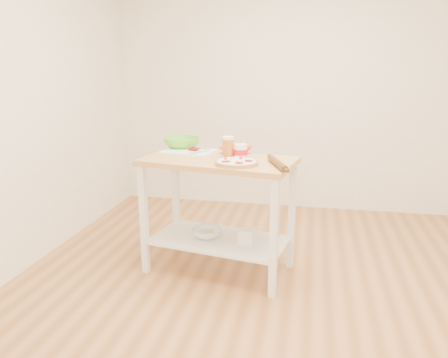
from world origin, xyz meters
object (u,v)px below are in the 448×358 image
spatula (197,152)px  orange_bowl (236,150)px  rolling_pin (277,163)px  shelf_glass_bowl (207,233)px  cutting_board (189,151)px  green_bowl (182,143)px  pizza (237,162)px  shelf_bin (247,236)px  yogurt_tub (241,152)px  beer_pint (228,148)px  knife (194,147)px  prep_island (219,191)px

spatula → orange_bowl: (0.29, 0.09, 0.01)m
rolling_pin → shelf_glass_bowl: bearing=161.9°
cutting_board → green_bowl: (-0.10, 0.14, 0.04)m
pizza → green_bowl: green_bowl is taller
pizza → shelf_bin: size_ratio=2.69×
shelf_glass_bowl → spatula: bearing=131.4°
cutting_board → shelf_glass_bowl: size_ratio=1.88×
orange_bowl → green_bowl: green_bowl is taller
cutting_board → shelf_bin: bearing=-16.3°
green_bowl → shelf_bin: 0.97m
yogurt_tub → rolling_pin: 0.33m
spatula → green_bowl: (-0.19, 0.23, 0.03)m
orange_bowl → beer_pint: size_ratio=1.38×
knife → orange_bowl: (0.37, -0.10, 0.01)m
orange_bowl → shelf_bin: 0.68m
knife → prep_island: bearing=-24.6°
rolling_pin → spatula: bearing=155.9°
spatula → knife: 0.21m
yogurt_tub → shelf_glass_bowl: (-0.27, 0.01, -0.66)m
beer_pint → shelf_glass_bowl: bearing=178.3°
knife → green_bowl: 0.12m
orange_bowl → beer_pint: 0.22m
cutting_board → spatula: cutting_board is taller
prep_island → green_bowl: 0.60m
beer_pint → shelf_bin: 0.69m
knife → beer_pint: 0.48m
pizza → shelf_glass_bowl: size_ratio=1.29×
knife → green_bowl: (-0.11, 0.03, 0.03)m
prep_island → spatula: bearing=148.5°
cutting_board → shelf_bin: (0.52, -0.26, -0.59)m
pizza → shelf_bin: bearing=61.2°
yogurt_tub → beer_pint: bearing=175.7°
beer_pint → rolling_pin: bearing=-24.7°
orange_bowl → spatula: bearing=-162.0°
rolling_pin → pizza: bearing=179.2°
spatula → shelf_bin: (0.43, -0.17, -0.60)m
pizza → beer_pint: size_ratio=1.83×
cutting_board → beer_pint: beer_pint is taller
knife → spatula: bearing=-43.0°
yogurt_tub → shelf_glass_bowl: size_ratio=0.86×
prep_island → pizza: 0.36m
spatula → orange_bowl: 0.31m
prep_island → cutting_board: bearing=143.8°
beer_pint → yogurt_tub: size_ratio=0.82×
orange_bowl → shelf_glass_bowl: size_ratio=0.97×
yogurt_tub → shelf_bin: size_ratio=1.80×
knife → beer_pint: bearing=-17.7°
green_bowl → prep_island: bearing=-41.7°
orange_bowl → shelf_bin: bearing=-62.5°
green_bowl → beer_pint: bearing=-36.6°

